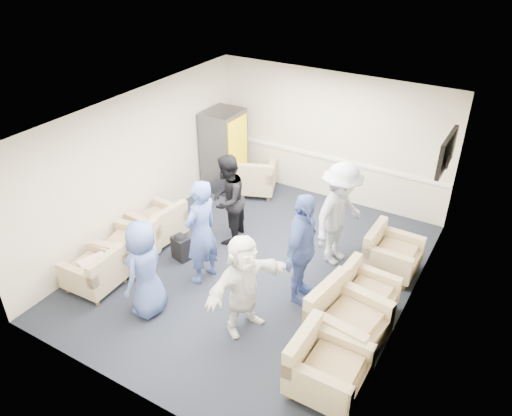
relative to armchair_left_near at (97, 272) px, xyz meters
The scene contains 25 objects.
floor 2.61m from the armchair_left_near, 41.81° to the left, with size 6.00×6.00×0.00m, color black.
ceiling 3.52m from the armchair_left_near, 41.81° to the left, with size 6.00×6.00×0.00m, color silver.
back_wall 5.21m from the armchair_left_near, 67.77° to the left, with size 5.00×0.02×2.70m, color beige.
front_wall 2.53m from the armchair_left_near, 33.33° to the right, with size 5.00×0.02×2.70m, color beige.
left_wall 2.09m from the armchair_left_near, 108.16° to the left, with size 0.02×6.00×2.70m, color beige.
right_wall 4.87m from the armchair_left_near, 21.30° to the left, with size 0.02×6.00×2.70m, color beige.
chair_rail 5.12m from the armchair_left_near, 67.68° to the left, with size 4.98×0.04×0.06m, color white.
tv 5.88m from the armchair_left_near, 38.92° to the left, with size 0.10×1.00×0.58m.
armchair_left_near is the anchor object (origin of this frame).
armchair_left_mid 0.74m from the armchair_left_near, 87.40° to the left, with size 0.95×0.95×0.66m.
armchair_left_far 1.62m from the armchair_left_near, 91.45° to the left, with size 0.90×0.90×0.65m.
armchair_right_near 3.96m from the armchair_left_near, ahead, with size 0.89×0.89×0.71m.
armchair_right_midnear 3.97m from the armchair_left_near, 13.35° to the left, with size 1.06×1.06×0.75m.
armchair_right_midfar 4.20m from the armchair_left_near, 22.88° to the left, with size 0.85×0.85×0.64m.
armchair_right_far 4.83m from the armchair_left_near, 36.08° to the left, with size 0.84×0.84×0.66m.
armchair_corner 4.07m from the armchair_left_near, 82.38° to the left, with size 1.14×1.14×0.70m.
vending_machine 4.01m from the armchair_left_near, 92.31° to the left, with size 0.72×0.84×1.76m.
backpack 1.48m from the armchair_left_near, 63.37° to the left, with size 0.35×0.29×0.52m.
pillow 0.17m from the armchair_left_near, 158.64° to the right, with size 0.44×0.33×0.13m, color white.
person_front_left 1.17m from the armchair_left_near, ahead, with size 0.77×0.50×1.58m, color #445BA4.
person_mid_left 1.81m from the armchair_left_near, 39.22° to the left, with size 0.67×0.44×1.82m, color #445BA4.
person_back_left 2.55m from the armchair_left_near, 65.43° to the left, with size 0.82×0.64×1.69m, color black.
person_back_right 4.08m from the armchair_left_near, 41.41° to the left, with size 1.21×0.69×1.87m, color silver.
person_mid_right 3.32m from the armchair_left_near, 26.60° to the left, with size 1.08×0.45×1.85m, color #445BA4.
person_front_right 2.59m from the armchair_left_near, 10.25° to the left, with size 1.47×0.47×1.58m, color white.
Camera 1 is at (3.50, -5.90, 5.28)m, focal length 35.00 mm.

